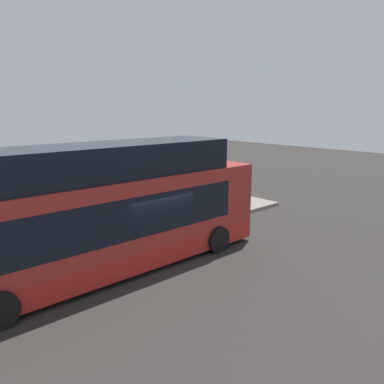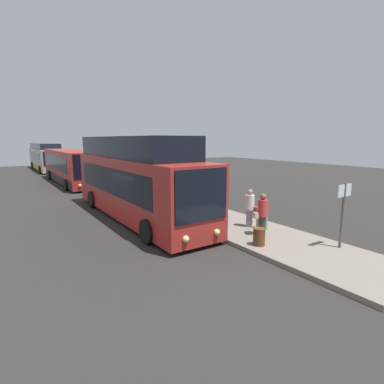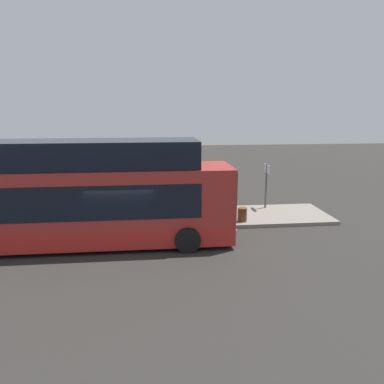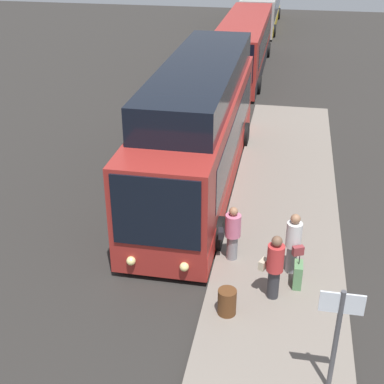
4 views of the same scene
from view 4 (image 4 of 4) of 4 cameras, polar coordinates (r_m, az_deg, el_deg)
ground at (r=17.71m, az=-1.09°, el=-1.05°), size 80.00×80.00×0.00m
platform at (r=17.37m, az=9.69°, el=-1.77°), size 20.00×3.44×0.17m
bus_lead at (r=18.27m, az=0.77°, el=6.41°), size 11.86×2.83×4.21m
bus_second at (r=32.76m, az=5.56°, el=15.29°), size 12.49×2.74×3.04m
bus_third at (r=46.80m, az=7.45°, el=19.05°), size 12.07×2.85×3.51m
passenger_boarding at (r=14.24m, az=4.31°, el=-4.27°), size 0.47×0.63×1.58m
passenger_waiting at (r=12.94m, az=8.78°, el=-7.71°), size 0.54×0.66×1.73m
passenger_with_bags at (r=13.89m, az=10.77°, el=-5.23°), size 0.66×0.56×1.71m
suitcase at (r=13.75m, az=11.21°, el=-8.65°), size 0.46×0.21×0.89m
sign_post at (r=10.56m, az=15.30°, el=-13.80°), size 0.10×0.81×2.38m
trash_bin at (r=12.70m, az=3.75°, el=-11.61°), size 0.44×0.44×0.65m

